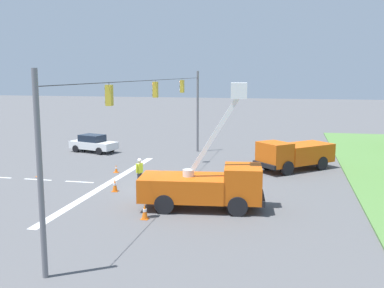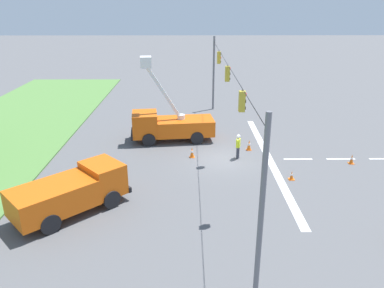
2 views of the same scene
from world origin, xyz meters
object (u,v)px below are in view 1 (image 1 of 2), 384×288
utility_truck_support_near (294,154)px  traffic_cone_near_bucket (145,211)px  sedan_white (93,143)px  traffic_cone_foreground_right (115,185)px  traffic_cone_mid_left (39,172)px  traffic_cone_foreground_left (189,184)px  traffic_cone_mid_right (116,169)px  utility_truck_bucket_lift (207,184)px  road_worker (140,170)px

utility_truck_support_near → traffic_cone_near_bucket: bearing=-28.5°
sedan_white → traffic_cone_foreground_right: (12.36, 7.08, -0.39)m
traffic_cone_mid_left → traffic_cone_foreground_left: bearing=83.7°
traffic_cone_mid_right → traffic_cone_foreground_left: bearing=59.7°
traffic_cone_mid_left → traffic_cone_near_bucket: traffic_cone_near_bucket is taller
sedan_white → traffic_cone_mid_left: size_ratio=6.84×
traffic_cone_mid_right → traffic_cone_near_bucket: size_ratio=0.74×
utility_truck_bucket_lift → traffic_cone_mid_left: bearing=-110.5°
road_worker → utility_truck_bucket_lift: bearing=53.1°
sedan_white → traffic_cone_foreground_right: 14.25m
utility_truck_bucket_lift → road_worker: (-3.73, -4.96, -0.34)m
traffic_cone_foreground_right → traffic_cone_near_bucket: (4.53, 3.38, -0.01)m
utility_truck_support_near → traffic_cone_mid_left: (6.01, -17.07, -0.86)m
traffic_cone_mid_right → traffic_cone_near_bucket: bearing=29.2°
utility_truck_support_near → traffic_cone_mid_right: bearing=-73.6°
utility_truck_bucket_lift → traffic_cone_near_bucket: bearing=-47.8°
road_worker → traffic_cone_foreground_right: bearing=-33.2°
utility_truck_bucket_lift → traffic_cone_near_bucket: utility_truck_bucket_lift is taller
sedan_white → road_worker: road_worker is taller
road_worker → traffic_cone_foreground_left: size_ratio=2.32×
utility_truck_bucket_lift → road_worker: size_ratio=3.77×
traffic_cone_foreground_right → traffic_cone_near_bucket: traffic_cone_foreground_right is taller
traffic_cone_foreground_right → traffic_cone_mid_right: bearing=-158.8°
utility_truck_bucket_lift → traffic_cone_foreground_left: (-3.50, -1.77, -0.96)m
traffic_cone_mid_left → traffic_cone_near_bucket: (7.06, 9.96, 0.06)m
utility_truck_bucket_lift → utility_truck_support_near: bearing=157.2°
traffic_cone_foreground_right → traffic_cone_near_bucket: size_ratio=1.02×
utility_truck_support_near → sedan_white: bearing=-102.2°
utility_truck_bucket_lift → traffic_cone_near_bucket: (2.36, -2.61, -0.95)m
utility_truck_support_near → traffic_cone_near_bucket: (13.08, -7.10, -0.80)m
traffic_cone_foreground_left → traffic_cone_foreground_right: 4.43m
road_worker → traffic_cone_mid_left: bearing=-97.2°
utility_truck_support_near → traffic_cone_foreground_left: size_ratio=7.75×
utility_truck_support_near → road_worker: (6.98, -9.46, -0.19)m
utility_truck_support_near → traffic_cone_mid_left: size_ratio=8.75×
traffic_cone_foreground_left → traffic_cone_mid_left: (-1.19, -10.80, -0.05)m
traffic_cone_foreground_right → traffic_cone_mid_right: size_ratio=1.38×
utility_truck_bucket_lift → road_worker: 6.22m
sedan_white → traffic_cone_mid_right: sedan_white is taller
sedan_white → road_worker: size_ratio=2.61×
traffic_cone_mid_left → utility_truck_support_near: bearing=109.4°
traffic_cone_foreground_left → traffic_cone_mid_right: size_ratio=1.31×
utility_truck_bucket_lift → traffic_cone_foreground_left: utility_truck_bucket_lift is taller
road_worker → traffic_cone_foreground_right: (1.56, -1.02, -0.60)m
traffic_cone_mid_left → traffic_cone_mid_right: size_ratio=1.16×
utility_truck_bucket_lift → traffic_cone_mid_left: (-4.70, -12.57, -1.01)m
road_worker → traffic_cone_near_bucket: (6.10, 2.36, -0.61)m
sedan_white → utility_truck_bucket_lift: bearing=42.0°
traffic_cone_foreground_left → utility_truck_support_near: bearing=139.0°
road_worker → traffic_cone_foreground_right: road_worker is taller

